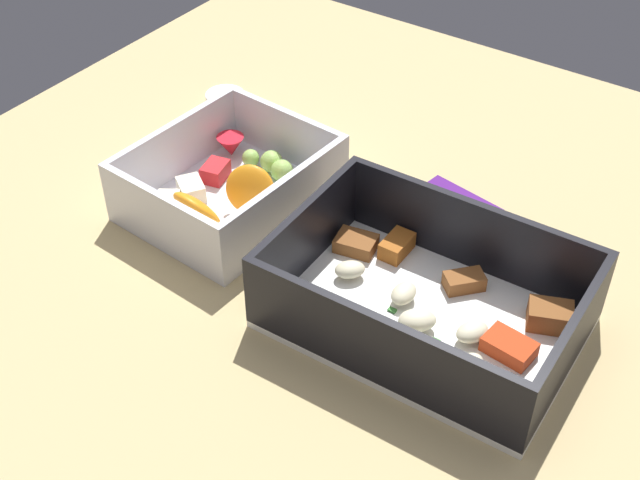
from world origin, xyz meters
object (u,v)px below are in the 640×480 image
at_px(fruit_bowl, 230,186).
at_px(candy_bar, 461,204).
at_px(pasta_container, 428,302).
at_px(paper_cup_liner, 226,101).

xyz_separation_m(fruit_bowl, candy_bar, (0.16, 0.11, -0.01)).
bearing_deg(pasta_container, candy_bar, 105.68).
height_order(fruit_bowl, paper_cup_liner, fruit_bowl).
distance_m(pasta_container, paper_cup_liner, 0.34).
height_order(pasta_container, candy_bar, pasta_container).
distance_m(pasta_container, candy_bar, 0.14).
bearing_deg(fruit_bowl, pasta_container, -7.78).
bearing_deg(candy_bar, pasta_container, -72.67).
distance_m(fruit_bowl, paper_cup_liner, 0.16).
relative_size(pasta_container, fruit_bowl, 1.31).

